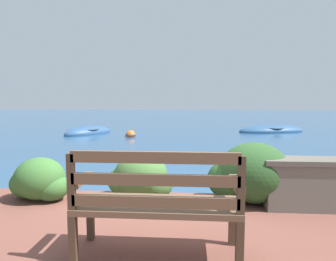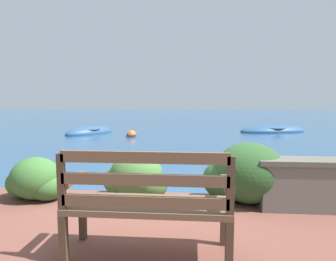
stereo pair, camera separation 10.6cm
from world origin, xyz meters
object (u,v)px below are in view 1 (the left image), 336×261
at_px(rowboat_nearest, 88,133).
at_px(rowboat_mid, 271,131).
at_px(mooring_buoy, 131,135).
at_px(park_bench, 157,201).

height_order(rowboat_nearest, rowboat_mid, rowboat_nearest).
xyz_separation_m(rowboat_mid, mooring_buoy, (-6.32, -2.34, 0.02)).
bearing_deg(rowboat_mid, mooring_buoy, 4.94).
relative_size(rowboat_nearest, mooring_buoy, 5.58).
distance_m(rowboat_nearest, mooring_buoy, 2.26).
bearing_deg(park_bench, mooring_buoy, 101.61).
height_order(park_bench, rowboat_mid, park_bench).
distance_m(park_bench, rowboat_nearest, 11.48).
bearing_deg(park_bench, rowboat_mid, 70.16).
height_order(rowboat_nearest, mooring_buoy, rowboat_nearest).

